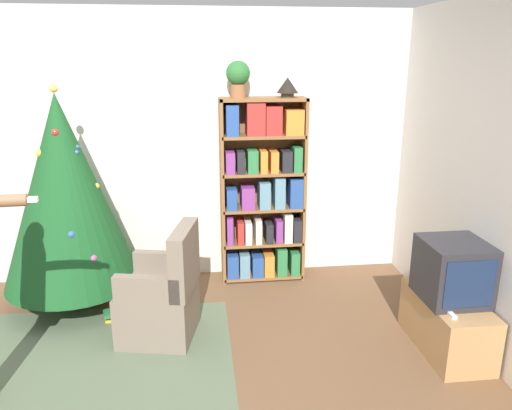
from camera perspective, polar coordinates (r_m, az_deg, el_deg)
The scene contains 12 objects.
ground_plane at distance 3.53m, azimuth -8.68°, elevation -21.34°, with size 14.00×14.00×0.00m, color brown.
wall_back at distance 4.94m, azimuth -8.72°, elevation 6.38°, with size 8.00×0.10×2.60m.
area_rug at distance 4.05m, azimuth -19.30°, elevation -16.63°, with size 2.21×1.64×0.01m.
bookshelf at distance 4.85m, azimuth 0.86°, elevation 1.45°, with size 0.82×0.29×1.80m.
tv_stand at distance 4.16m, azimuth 20.95°, elevation -12.53°, with size 0.40×0.83×0.42m.
television at distance 3.97m, azimuth 21.61°, elevation -7.00°, with size 0.45×0.47×0.45m.
game_remote at distance 3.81m, azimuth 21.37°, elevation -11.53°, with size 0.04×0.12×0.02m.
christmas_tree at distance 4.58m, azimuth -20.97°, elevation 1.39°, with size 1.17×1.17×1.95m.
armchair at distance 4.08m, azimuth -10.59°, elevation -10.47°, with size 0.67×0.67×0.92m.
potted_plant at distance 4.67m, azimuth -2.06°, elevation 14.48°, with size 0.22×0.22×0.33m.
table_lamp at distance 4.73m, azimuth 3.63°, elevation 13.41°, with size 0.20×0.20×0.18m.
book_pile_near_tree at distance 4.51m, azimuth -15.60°, elevation -12.00°, with size 0.24×0.18×0.09m.
Camera 1 is at (0.16, -2.79, 2.16)m, focal length 35.00 mm.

